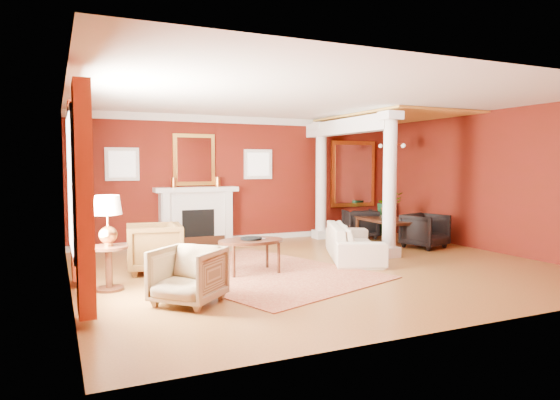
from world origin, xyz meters
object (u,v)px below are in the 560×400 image
armchair_leopard (154,245)px  armchair_stripe (188,273)px  dining_table (390,224)px  sofa (354,236)px  coffee_table (251,242)px  side_table (108,228)px

armchair_leopard → armchair_stripe: (0.05, -2.12, -0.05)m
armchair_leopard → dining_table: bearing=105.9°
sofa → armchair_leopard: 3.71m
coffee_table → dining_table: size_ratio=0.68×
coffee_table → side_table: side_table is taller
armchair_leopard → dining_table: size_ratio=0.55×
sofa → armchair_leopard: bearing=109.4°
side_table → dining_table: 6.49m
sofa → dining_table: dining_table is taller
coffee_table → dining_table: 4.27m
sofa → side_table: side_table is taller
sofa → dining_table: (1.71, 1.17, 0.02)m
dining_table → armchair_stripe: bearing=121.4°
armchair_leopard → side_table: side_table is taller
coffee_table → side_table: (-2.25, -0.23, 0.38)m
side_table → dining_table: (6.22, 1.81, -0.44)m
coffee_table → side_table: bearing=-174.2°
armchair_leopard → side_table: (-0.81, -0.97, 0.44)m
dining_table → side_table: bearing=108.8°
armchair_stripe → coffee_table: size_ratio=0.73×
armchair_stripe → coffee_table: armchair_stripe is taller
armchair_stripe → dining_table: bearing=74.3°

